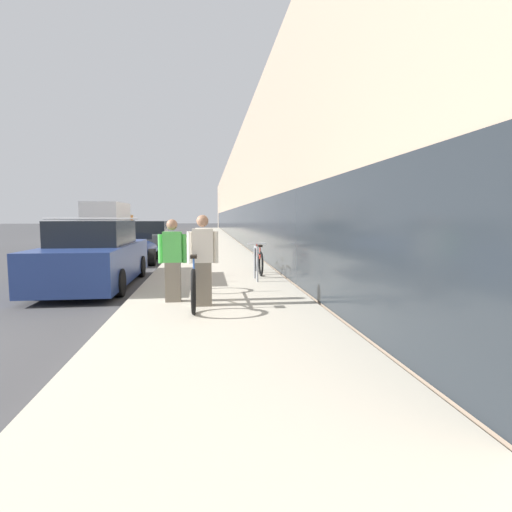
% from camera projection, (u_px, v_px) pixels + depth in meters
% --- Properties ---
extents(sidewalk_slab, '(3.51, 70.00, 0.13)m').
position_uv_depth(sidewalk_slab, '(210.00, 243.00, 25.64)').
color(sidewalk_slab, '#B2AA99').
rests_on(sidewalk_slab, ground).
extents(storefront_facade, '(10.01, 70.00, 6.78)m').
position_uv_depth(storefront_facade, '(288.00, 197.00, 34.07)').
color(storefront_facade, gray).
rests_on(storefront_facade, ground).
extents(tandem_bicycle, '(0.52, 2.76, 0.94)m').
position_uv_depth(tandem_bicycle, '(195.00, 280.00, 7.38)').
color(tandem_bicycle, black).
rests_on(tandem_bicycle, sidewalk_slab).
extents(person_rider, '(0.54, 0.21, 1.60)m').
position_uv_depth(person_rider, '(203.00, 260.00, 7.01)').
color(person_rider, '#756B5B').
rests_on(person_rider, sidewalk_slab).
extents(person_bystander, '(0.52, 0.20, 1.53)m').
position_uv_depth(person_bystander, '(173.00, 260.00, 7.35)').
color(person_bystander, '#756B5B').
rests_on(person_bystander, sidewalk_slab).
extents(bike_rack_hoop, '(0.05, 0.60, 0.84)m').
position_uv_depth(bike_rack_hoop, '(256.00, 260.00, 9.91)').
color(bike_rack_hoop, gray).
rests_on(bike_rack_hoop, sidewalk_slab).
extents(cruiser_bike_nearest, '(0.52, 1.61, 0.83)m').
position_uv_depth(cruiser_bike_nearest, '(259.00, 261.00, 11.04)').
color(cruiser_bike_nearest, black).
rests_on(cruiser_bike_nearest, sidewalk_slab).
extents(parked_sedan_curbside, '(1.93, 4.79, 1.68)m').
position_uv_depth(parked_sedan_curbside, '(95.00, 256.00, 9.78)').
color(parked_sedan_curbside, navy).
rests_on(parked_sedan_curbside, ground).
extents(vintage_roadster_curbside, '(1.76, 3.82, 1.10)m').
position_uv_depth(vintage_roadster_curbside, '(135.00, 250.00, 14.98)').
color(vintage_roadster_curbside, navy).
rests_on(vintage_roadster_curbside, ground).
extents(parked_sedan_far, '(1.84, 4.26, 1.51)m').
position_uv_depth(parked_sedan_far, '(152.00, 237.00, 20.39)').
color(parked_sedan_far, '#4C5156').
rests_on(parked_sedan_far, ground).
extents(moving_truck, '(2.56, 6.99, 2.78)m').
position_uv_depth(moving_truck, '(109.00, 221.00, 30.47)').
color(moving_truck, orange).
rests_on(moving_truck, ground).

